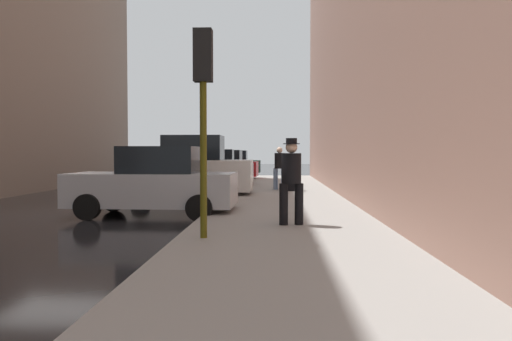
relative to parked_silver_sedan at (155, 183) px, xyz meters
name	(u,v)px	position (x,y,z in m)	size (l,w,h in m)	color
ground_plane	(53,216)	(-2.65, -0.05, -0.85)	(120.00, 120.00, 0.00)	black
sidewalk	(285,214)	(3.35, -0.05, -0.77)	(4.00, 40.00, 0.15)	gray
parked_silver_sedan	(155,183)	(0.00, 0.00, 0.00)	(4.25, 2.16, 1.79)	#B7BABF
parked_white_van	(190,169)	(0.00, 5.20, 0.18)	(4.60, 2.07, 2.25)	silver
parked_gray_coupe	(210,169)	(0.00, 10.87, 0.00)	(4.25, 2.15, 1.79)	slate
parked_red_hatchback	(222,166)	(0.00, 16.30, 0.00)	(4.27, 2.19, 1.79)	#B2191E
parked_dark_green_sedan	(231,164)	(0.00, 22.16, 0.00)	(4.21, 2.08, 1.79)	#193828
fire_hydrant	(241,183)	(1.80, 5.97, -0.35)	(0.42, 0.22, 0.70)	red
traffic_light	(203,87)	(1.85, -4.10, 1.91)	(0.32, 0.32, 3.60)	#514C0F
pedestrian_in_jeans	(279,166)	(3.27, 7.38, 0.26)	(0.53, 0.48, 1.71)	#728CB2
pedestrian_with_fedora	(291,177)	(3.43, -2.48, 0.29)	(0.52, 0.45, 1.78)	black
rolling_suitcase	(293,182)	(3.78, 6.76, -0.36)	(0.44, 0.61, 1.04)	black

